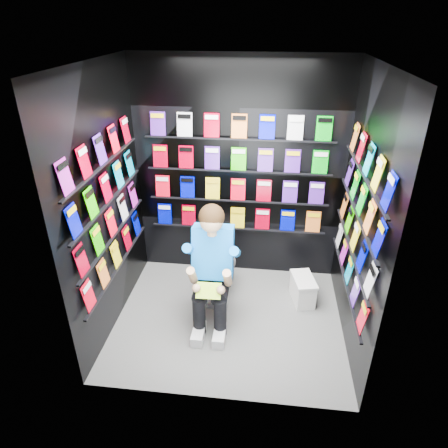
# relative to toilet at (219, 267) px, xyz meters

# --- Properties ---
(floor) EXTENTS (2.40, 2.40, 0.00)m
(floor) POSITION_rel_toilet_xyz_m (0.17, -0.46, -0.37)
(floor) COLOR #565654
(floor) RESTS_ON ground
(ceiling) EXTENTS (2.40, 2.40, 0.00)m
(ceiling) POSITION_rel_toilet_xyz_m (0.17, -0.46, 2.23)
(ceiling) COLOR white
(ceiling) RESTS_ON floor
(wall_back) EXTENTS (2.40, 0.04, 2.60)m
(wall_back) POSITION_rel_toilet_xyz_m (0.17, 0.54, 0.93)
(wall_back) COLOR black
(wall_back) RESTS_ON floor
(wall_front) EXTENTS (2.40, 0.04, 2.60)m
(wall_front) POSITION_rel_toilet_xyz_m (0.17, -1.46, 0.93)
(wall_front) COLOR black
(wall_front) RESTS_ON floor
(wall_left) EXTENTS (0.04, 2.00, 2.60)m
(wall_left) POSITION_rel_toilet_xyz_m (-1.03, -0.46, 0.93)
(wall_left) COLOR black
(wall_left) RESTS_ON floor
(wall_right) EXTENTS (0.04, 2.00, 2.60)m
(wall_right) POSITION_rel_toilet_xyz_m (1.37, -0.46, 0.93)
(wall_right) COLOR black
(wall_right) RESTS_ON floor
(comics_back) EXTENTS (2.10, 0.06, 1.37)m
(comics_back) POSITION_rel_toilet_xyz_m (0.17, 0.51, 0.94)
(comics_back) COLOR orange
(comics_back) RESTS_ON wall_back
(comics_left) EXTENTS (0.06, 1.70, 1.37)m
(comics_left) POSITION_rel_toilet_xyz_m (-1.00, -0.46, 0.94)
(comics_left) COLOR orange
(comics_left) RESTS_ON wall_left
(comics_right) EXTENTS (0.06, 1.70, 1.37)m
(comics_right) POSITION_rel_toilet_xyz_m (1.34, -0.46, 0.94)
(comics_right) COLOR orange
(comics_right) RESTS_ON wall_right
(toilet) EXTENTS (0.43, 0.76, 0.73)m
(toilet) POSITION_rel_toilet_xyz_m (0.00, 0.00, 0.00)
(toilet) COLOR white
(toilet) RESTS_ON floor
(longbox) EXTENTS (0.28, 0.41, 0.28)m
(longbox) POSITION_rel_toilet_xyz_m (0.97, -0.03, -0.23)
(longbox) COLOR silver
(longbox) RESTS_ON floor
(longbox_lid) EXTENTS (0.30, 0.43, 0.03)m
(longbox_lid) POSITION_rel_toilet_xyz_m (0.97, -0.03, -0.07)
(longbox_lid) COLOR silver
(longbox_lid) RESTS_ON longbox
(reader) EXTENTS (0.57, 0.83, 1.51)m
(reader) POSITION_rel_toilet_xyz_m (0.00, -0.38, 0.43)
(reader) COLOR blue
(reader) RESTS_ON toilet
(held_comic) EXTENTS (0.24, 0.14, 0.10)m
(held_comic) POSITION_rel_toilet_xyz_m (0.00, -0.73, 0.21)
(held_comic) COLOR green
(held_comic) RESTS_ON reader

